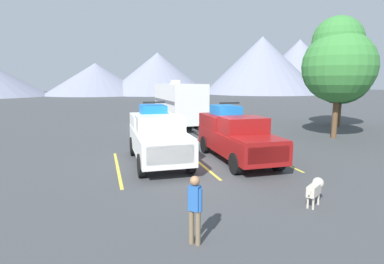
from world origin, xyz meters
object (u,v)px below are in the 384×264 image
object	(u,v)px
pickup_truck_b	(235,135)
dog	(316,188)
camper_trailer_a	(179,103)
pickup_truck_a	(157,135)
person_a	(195,205)

from	to	relation	value
pickup_truck_b	dog	world-z (taller)	pickup_truck_b
camper_trailer_a	dog	size ratio (longest dim) A/B	9.81
pickup_truck_b	dog	size ratio (longest dim) A/B	6.89
pickup_truck_a	person_a	distance (m)	7.27
pickup_truck_b	person_a	bearing A→B (deg)	-120.53
person_a	dog	xyz separation A→B (m)	(3.97, 1.14, -0.37)
pickup_truck_a	dog	world-z (taller)	pickup_truck_a
camper_trailer_a	pickup_truck_a	bearing A→B (deg)	-109.00
pickup_truck_a	dog	distance (m)	7.08
pickup_truck_a	pickup_truck_b	bearing A→B (deg)	-8.49
pickup_truck_b	camper_trailer_a	xyz separation A→B (m)	(0.00, 10.70, 0.78)
pickup_truck_a	person_a	size ratio (longest dim) A/B	3.48
pickup_truck_a	camper_trailer_a	distance (m)	10.78
camper_trailer_a	person_a	bearing A→B (deg)	-102.83
pickup_truck_a	person_a	xyz separation A→B (m)	(-0.47, -7.25, -0.31)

